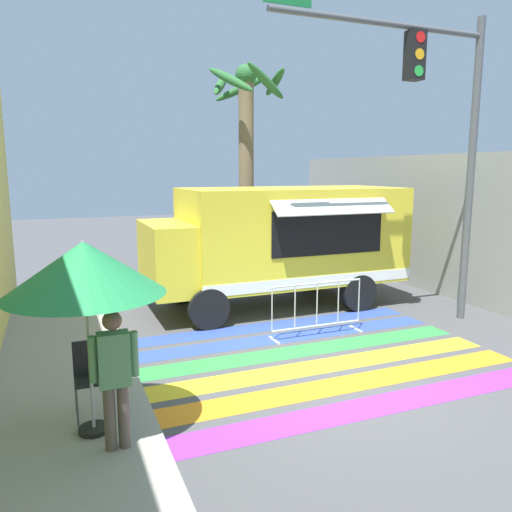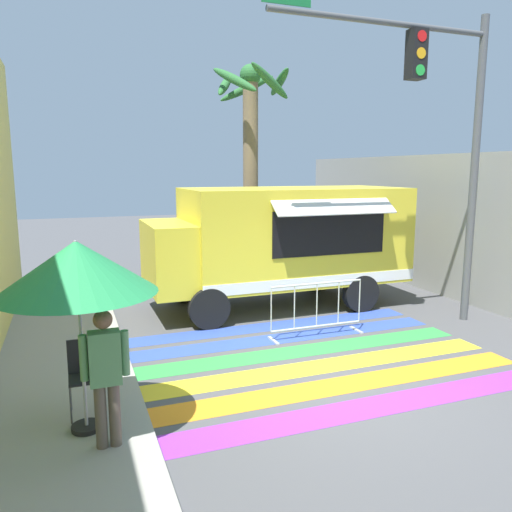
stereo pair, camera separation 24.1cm
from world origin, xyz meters
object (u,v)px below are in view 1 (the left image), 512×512
food_truck (274,239)px  vendor_person (115,372)px  barricade_front (317,309)px  folding_chair (90,371)px  palm_tree (247,144)px  patio_umbrella (85,269)px  traffic_signal_pole (438,115)px

food_truck → vendor_person: 6.71m
barricade_front → folding_chair: bearing=-156.0°
folding_chair → palm_tree: bearing=69.3°
patio_umbrella → vendor_person: patio_umbrella is taller
food_truck → vendor_person: (-4.22, -5.17, -0.61)m
food_truck → barricade_front: 2.53m
traffic_signal_pole → patio_umbrella: 7.59m
barricade_front → palm_tree: 6.43m
food_truck → palm_tree: 3.93m
barricade_front → palm_tree: bearing=83.4°
traffic_signal_pole → palm_tree: (-1.93, 5.57, -0.34)m
traffic_signal_pole → palm_tree: bearing=109.1°
traffic_signal_pole → folding_chair: size_ratio=6.58×
folding_chair → patio_umbrella: bearing=-79.2°
palm_tree → barricade_front: bearing=-96.6°
food_truck → folding_chair: food_truck is taller
folding_chair → food_truck: bearing=56.9°
palm_tree → food_truck: bearing=-99.7°
vendor_person → barricade_front: vendor_person is taller
traffic_signal_pole → patio_umbrella: bearing=-161.9°
folding_chair → palm_tree: (4.96, 7.34, 3.25)m
food_truck → palm_tree: bearing=80.3°
traffic_signal_pole → folding_chair: (-6.89, -1.76, -3.59)m
folding_chair → vendor_person: vendor_person is taller
food_truck → vendor_person: size_ratio=3.76×
patio_umbrella → folding_chair: 1.49m
patio_umbrella → food_truck: bearing=46.6°
folding_chair → barricade_front: barricade_front is taller
vendor_person → palm_tree: 10.01m
patio_umbrella → barricade_front: (4.36, 2.42, -1.58)m
patio_umbrella → folding_chair: patio_umbrella is taller
patio_umbrella → palm_tree: bearing=57.5°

